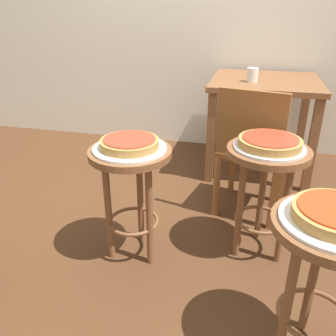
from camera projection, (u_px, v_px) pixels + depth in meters
The scene contains 12 objects.
ground_plane at pixel (142, 233), 2.19m from camera, with size 6.00×6.00×0.00m, color #4C2D19.
stool_middle at pixel (327, 259), 1.25m from camera, with size 0.42×0.42×0.63m.
serving_plate_middle at pixel (336, 221), 1.18m from camera, with size 0.37×0.37×0.01m, color silver.
stool_leftside at pixel (131, 177), 1.83m from camera, with size 0.42×0.42×0.63m.
serving_plate_leftside at pixel (130, 148), 1.76m from camera, with size 0.37×0.37×0.01m, color silver.
pizza_leftside at pixel (130, 143), 1.75m from camera, with size 0.29×0.29×0.05m.
stool_rear at pixel (266, 176), 1.84m from camera, with size 0.42×0.42×0.63m.
serving_plate_rear at pixel (269, 147), 1.78m from camera, with size 0.36×0.36×0.01m, color silver.
pizza_rear at pixel (270, 142), 1.76m from camera, with size 0.31×0.31×0.05m.
dining_table at pixel (264, 95), 2.80m from camera, with size 0.82×0.79×0.75m.
cup_near_edge at pixel (252, 75), 2.64m from camera, with size 0.08×0.08×0.10m, color silver.
wooden_chair at pixel (252, 148), 2.21m from camera, with size 0.48×0.48×0.85m.
Camera 1 is at (0.59, -1.72, 1.30)m, focal length 38.12 mm.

